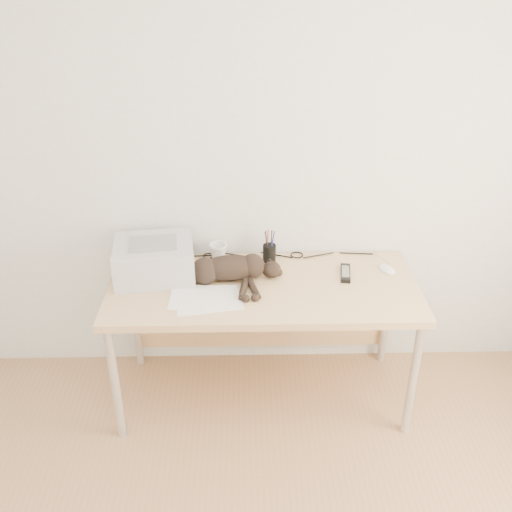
{
  "coord_description": "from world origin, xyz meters",
  "views": [
    {
      "loc": [
        -0.09,
        -1.12,
        2.28
      ],
      "look_at": [
        -0.04,
        1.34,
        0.94
      ],
      "focal_mm": 40.0,
      "sensor_mm": 36.0,
      "label": 1
    }
  ],
  "objects_px": {
    "mouse": "(387,267)",
    "cat": "(227,270)",
    "printer": "(154,259)",
    "mug": "(218,252)",
    "desk": "(263,298)",
    "pen_cup": "(269,253)"
  },
  "relations": [
    {
      "from": "printer",
      "to": "mouse",
      "type": "relative_size",
      "value": 3.8
    },
    {
      "from": "desk",
      "to": "mouse",
      "type": "xyz_separation_m",
      "value": [
        0.67,
        0.05,
        0.15
      ]
    },
    {
      "from": "cat",
      "to": "pen_cup",
      "type": "relative_size",
      "value": 3.49
    },
    {
      "from": "desk",
      "to": "printer",
      "type": "xyz_separation_m",
      "value": [
        -0.57,
        0.03,
        0.23
      ]
    },
    {
      "from": "desk",
      "to": "cat",
      "type": "height_order",
      "value": "cat"
    },
    {
      "from": "desk",
      "to": "pen_cup",
      "type": "relative_size",
      "value": 8.68
    },
    {
      "from": "mug",
      "to": "mouse",
      "type": "bearing_deg",
      "value": -8.77
    },
    {
      "from": "cat",
      "to": "mug",
      "type": "xyz_separation_m",
      "value": [
        -0.06,
        0.23,
        -0.02
      ]
    },
    {
      "from": "printer",
      "to": "mouse",
      "type": "height_order",
      "value": "printer"
    },
    {
      "from": "printer",
      "to": "cat",
      "type": "xyz_separation_m",
      "value": [
        0.38,
        -0.07,
        -0.03
      ]
    },
    {
      "from": "desk",
      "to": "pen_cup",
      "type": "bearing_deg",
      "value": 76.22
    },
    {
      "from": "mug",
      "to": "pen_cup",
      "type": "relative_size",
      "value": 0.54
    },
    {
      "from": "desk",
      "to": "cat",
      "type": "xyz_separation_m",
      "value": [
        -0.19,
        -0.03,
        0.2
      ]
    },
    {
      "from": "desk",
      "to": "printer",
      "type": "distance_m",
      "value": 0.61
    },
    {
      "from": "mouse",
      "to": "desk",
      "type": "bearing_deg",
      "value": 161.64
    },
    {
      "from": "desk",
      "to": "pen_cup",
      "type": "distance_m",
      "value": 0.25
    },
    {
      "from": "printer",
      "to": "pen_cup",
      "type": "bearing_deg",
      "value": 12.56
    },
    {
      "from": "mouse",
      "to": "cat",
      "type": "bearing_deg",
      "value": 162.93
    },
    {
      "from": "printer",
      "to": "mug",
      "type": "relative_size",
      "value": 4.45
    },
    {
      "from": "desk",
      "to": "mug",
      "type": "xyz_separation_m",
      "value": [
        -0.24,
        0.19,
        0.18
      ]
    },
    {
      "from": "printer",
      "to": "mug",
      "type": "bearing_deg",
      "value": 26.23
    },
    {
      "from": "mug",
      "to": "mouse",
      "type": "relative_size",
      "value": 0.85
    }
  ]
}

